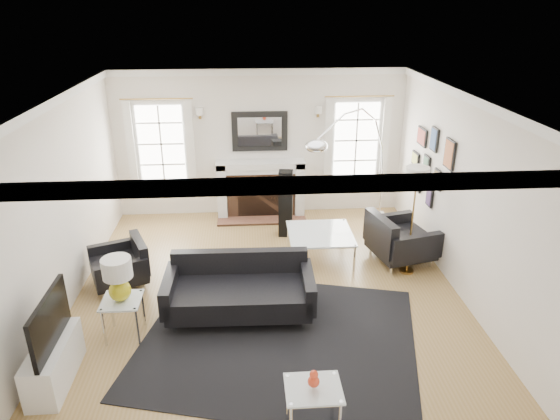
{
  "coord_description": "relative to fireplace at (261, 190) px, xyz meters",
  "views": [
    {
      "loc": [
        -0.27,
        -6.27,
        3.96
      ],
      "look_at": [
        0.2,
        0.3,
        1.16
      ],
      "focal_mm": 32.0,
      "sensor_mm": 36.0,
      "label": 1
    }
  ],
  "objects": [
    {
      "name": "crown_molding",
      "position": [
        0.0,
        -2.79,
        2.2
      ],
      "size": [
        5.5,
        6.0,
        0.12
      ],
      "primitive_type": "cube",
      "color": "white",
      "rests_on": "back_wall"
    },
    {
      "name": "gallery_wall",
      "position": [
        2.72,
        -1.5,
        0.99
      ],
      "size": [
        0.04,
        1.73,
        1.29
      ],
      "color": "black",
      "rests_on": "right_wall"
    },
    {
      "name": "coffee_table",
      "position": [
        0.9,
        -1.83,
        -0.12
      ],
      "size": [
        1.03,
        1.03,
        0.46
      ],
      "color": "silver",
      "rests_on": "floor"
    },
    {
      "name": "window_left",
      "position": [
        -1.85,
        0.16,
        0.92
      ],
      "size": [
        1.24,
        0.15,
        1.62
      ],
      "color": "white",
      "rests_on": "back_wall"
    },
    {
      "name": "left_wall",
      "position": [
        -2.75,
        -2.79,
        0.86
      ],
      "size": [
        0.04,
        6.0,
        2.8
      ],
      "primitive_type": "cube",
      "color": "white",
      "rests_on": "floor"
    },
    {
      "name": "armchair_left",
      "position": [
        -2.15,
        -2.43,
        -0.23
      ],
      "size": [
        1.01,
        1.06,
        0.57
      ],
      "color": "black",
      "rests_on": "floor"
    },
    {
      "name": "fireplace",
      "position": [
        0.0,
        0.0,
        0.0
      ],
      "size": [
        1.7,
        0.69,
        1.11
      ],
      "color": "white",
      "rests_on": "floor"
    },
    {
      "name": "front_wall",
      "position": [
        0.0,
        -5.79,
        0.86
      ],
      "size": [
        5.5,
        0.04,
        2.8
      ],
      "primitive_type": "cube",
      "color": "white",
      "rests_on": "floor"
    },
    {
      "name": "window_right",
      "position": [
        1.85,
        0.16,
        0.92
      ],
      "size": [
        1.24,
        0.15,
        1.62
      ],
      "color": "white",
      "rests_on": "back_wall"
    },
    {
      "name": "sofa",
      "position": [
        -0.4,
        -3.29,
        -0.19
      ],
      "size": [
        2.0,
        0.96,
        0.64
      ],
      "color": "black",
      "rests_on": "floor"
    },
    {
      "name": "area_rug",
      "position": [
        0.08,
        -3.93,
        -0.54
      ],
      "size": [
        3.93,
        3.53,
        0.01
      ],
      "primitive_type": "cube",
      "rotation": [
        0.0,
        0.0,
        -0.25
      ],
      "color": "black",
      "rests_on": "floor"
    },
    {
      "name": "nesting_table",
      "position": [
        0.3,
        -5.44,
        -0.07
      ],
      "size": [
        0.54,
        0.45,
        0.59
      ],
      "color": "silver",
      "rests_on": "floor"
    },
    {
      "name": "gourd_lamp",
      "position": [
        -1.86,
        -3.7,
        0.31
      ],
      "size": [
        0.36,
        0.36,
        0.57
      ],
      "color": "gold",
      "rests_on": "side_table_left"
    },
    {
      "name": "armchair_right",
      "position": [
        2.13,
        -2.01,
        -0.17
      ],
      "size": [
        1.1,
        1.18,
        0.67
      ],
      "color": "black",
      "rests_on": "floor"
    },
    {
      "name": "mantel_mirror",
      "position": [
        0.0,
        0.16,
        1.11
      ],
      "size": [
        1.05,
        0.07,
        0.75
      ],
      "color": "black",
      "rests_on": "back_wall"
    },
    {
      "name": "arc_floor_lamp",
      "position": [
        1.49,
        -1.23,
        0.76
      ],
      "size": [
        1.71,
        1.58,
        2.42
      ],
      "color": "silver",
      "rests_on": "floor"
    },
    {
      "name": "side_table_left",
      "position": [
        -1.86,
        -3.7,
        -0.12
      ],
      "size": [
        0.48,
        0.48,
        0.53
      ],
      "color": "silver",
      "rests_on": "floor"
    },
    {
      "name": "tv_unit",
      "position": [
        -2.44,
        -4.49,
        -0.21
      ],
      "size": [
        0.35,
        1.0,
        1.09
      ],
      "color": "white",
      "rests_on": "floor"
    },
    {
      "name": "floor",
      "position": [
        0.0,
        -2.79,
        -0.54
      ],
      "size": [
        6.0,
        6.0,
        0.0
      ],
      "primitive_type": "plane",
      "color": "olive",
      "rests_on": "ground"
    },
    {
      "name": "orange_vase",
      "position": [
        0.3,
        -5.44,
        0.15
      ],
      "size": [
        0.11,
        0.11,
        0.18
      ],
      "color": "red",
      "rests_on": "nesting_table"
    },
    {
      "name": "speaker_tower",
      "position": [
        0.41,
        -0.9,
        0.06
      ],
      "size": [
        0.27,
        0.27,
        1.21
      ],
      "primitive_type": "cube",
      "rotation": [
        0.0,
        0.0,
        -0.14
      ],
      "color": "black",
      "rests_on": "floor"
    },
    {
      "name": "stick_floor_lamp",
      "position": [
        2.2,
        -2.38,
        0.95
      ],
      "size": [
        0.35,
        0.35,
        1.72
      ],
      "color": "#A57B39",
      "rests_on": "floor"
    },
    {
      "name": "ceiling",
      "position": [
        0.0,
        -2.79,
        2.26
      ],
      "size": [
        5.5,
        6.0,
        0.02
      ],
      "primitive_type": "cube",
      "color": "white",
      "rests_on": "back_wall"
    },
    {
      "name": "right_wall",
      "position": [
        2.75,
        -2.79,
        0.86
      ],
      "size": [
        0.04,
        6.0,
        2.8
      ],
      "primitive_type": "cube",
      "color": "white",
      "rests_on": "floor"
    },
    {
      "name": "back_wall",
      "position": [
        0.0,
        0.21,
        0.86
      ],
      "size": [
        5.5,
        0.04,
        2.8
      ],
      "primitive_type": "cube",
      "color": "white",
      "rests_on": "floor"
    }
  ]
}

